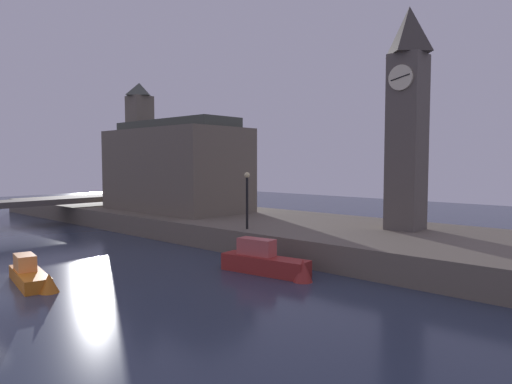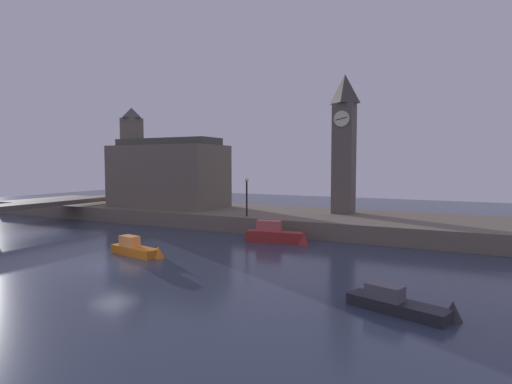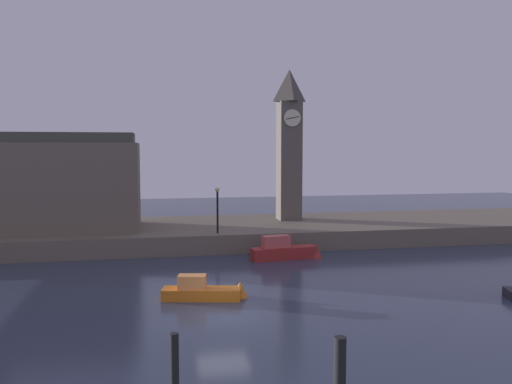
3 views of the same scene
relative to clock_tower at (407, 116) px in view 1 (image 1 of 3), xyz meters
name	(u,v)px [view 1 (image 1 of 3)]	position (x,y,z in m)	size (l,w,h in m)	color
far_embankment	(278,230)	(-8.95, -1.66, -7.82)	(70.00, 12.00, 1.50)	#6B6051
clock_tower	(407,116)	(0.00, 0.00, 0.00)	(2.19, 2.24, 13.65)	#5B544C
parliament_hall	(174,166)	(-20.12, -2.48, -3.20)	(12.89, 6.87, 11.61)	#6B6051
streetlamp	(247,193)	(-7.40, -6.58, -4.81)	(0.36, 0.36, 3.58)	black
boat_patrol_orange	(33,277)	(-9.36, -18.89, -8.14)	(4.84, 1.95, 1.52)	orange
boat_dinghy_red	(269,263)	(-2.66, -9.92, -7.96)	(5.47, 1.79, 1.86)	maroon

